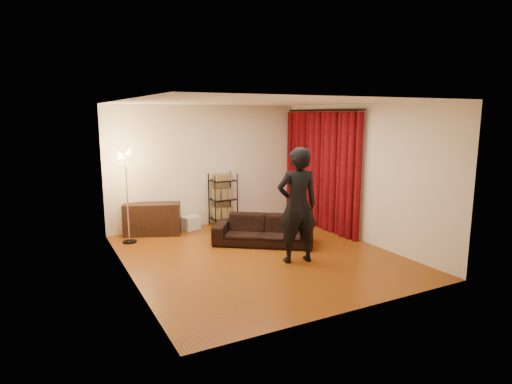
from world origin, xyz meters
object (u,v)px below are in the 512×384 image
media_cabinet (152,219)px  floor_lamp (127,197)px  wire_shelf (223,199)px  storage_boxes (191,223)px  person (297,205)px  sofa (264,230)px

media_cabinet → floor_lamp: floor_lamp is taller
wire_shelf → storage_boxes: bearing=169.1°
person → media_cabinet: 3.38m
person → floor_lamp: 3.38m
person → storage_boxes: 3.08m
storage_boxes → floor_lamp: 1.63m
sofa → person: size_ratio=0.97×
sofa → wire_shelf: (-0.12, 1.71, 0.32)m
storage_boxes → floor_lamp: (-1.40, -0.37, 0.76)m
person → wire_shelf: person is taller
storage_boxes → person: bearing=-71.7°
floor_lamp → wire_shelf: bearing=10.4°
storage_boxes → wire_shelf: wire_shelf is taller
sofa → wire_shelf: bearing=129.5°
person → storage_boxes: person is taller
media_cabinet → floor_lamp: (-0.55, -0.35, 0.58)m
storage_boxes → floor_lamp: floor_lamp is taller
media_cabinet → wire_shelf: (1.64, 0.05, 0.26)m
sofa → floor_lamp: bearing=-174.1°
media_cabinet → sofa: bearing=-21.3°
sofa → storage_boxes: 1.91m
storage_boxes → sofa: bearing=-61.6°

